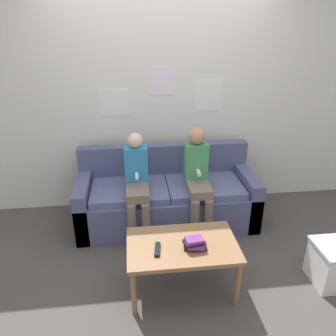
{
  "coord_description": "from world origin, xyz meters",
  "views": [
    {
      "loc": [
        -0.37,
        -2.72,
        2.14
      ],
      "look_at": [
        0.0,
        0.37,
        0.72
      ],
      "focal_mm": 35.0,
      "sensor_mm": 36.0,
      "label": 1
    }
  ],
  "objects": [
    {
      "name": "ground_plane",
      "position": [
        0.0,
        0.0,
        0.0
      ],
      "size": [
        10.0,
        10.0,
        0.0
      ],
      "primitive_type": "plane",
      "color": "#4C4742"
    },
    {
      "name": "wall_back",
      "position": [
        0.0,
        0.99,
        1.3
      ],
      "size": [
        8.0,
        0.06,
        2.6
      ],
      "color": "silver",
      "rests_on": "ground_plane"
    },
    {
      "name": "couch",
      "position": [
        0.0,
        0.51,
        0.29
      ],
      "size": [
        1.96,
        0.78,
        0.83
      ],
      "color": "#4C5175",
      "rests_on": "ground_plane"
    },
    {
      "name": "coffee_table",
      "position": [
        0.01,
        -0.56,
        0.4
      ],
      "size": [
        0.91,
        0.57,
        0.45
      ],
      "color": "#8E6642",
      "rests_on": "ground_plane"
    },
    {
      "name": "person_left",
      "position": [
        -0.33,
        0.32,
        0.61
      ],
      "size": [
        0.24,
        0.54,
        1.09
      ],
      "color": "#756656",
      "rests_on": "ground_plane"
    },
    {
      "name": "person_right",
      "position": [
        0.31,
        0.32,
        0.63
      ],
      "size": [
        0.24,
        0.54,
        1.13
      ],
      "color": "#756656",
      "rests_on": "ground_plane"
    },
    {
      "name": "tv_remote",
      "position": [
        -0.2,
        -0.62,
        0.46
      ],
      "size": [
        0.06,
        0.17,
        0.02
      ],
      "rotation": [
        0.0,
        0.0,
        -0.14
      ],
      "color": "black",
      "rests_on": "coffee_table"
    },
    {
      "name": "book_stack",
      "position": [
        0.1,
        -0.62,
        0.5
      ],
      "size": [
        0.2,
        0.14,
        0.1
      ],
      "color": "black",
      "rests_on": "coffee_table"
    }
  ]
}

